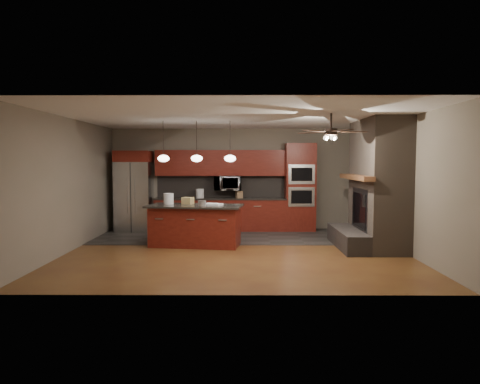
{
  "coord_description": "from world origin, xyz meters",
  "views": [
    {
      "loc": [
        0.13,
        -8.94,
        1.89
      ],
      "look_at": [
        0.07,
        0.6,
        1.21
      ],
      "focal_mm": 32.0,
      "sensor_mm": 36.0,
      "label": 1
    }
  ],
  "objects_px": {
    "kitchen_island": "(195,225)",
    "counter_bucket": "(200,193)",
    "microwave": "(228,183)",
    "counter_box": "(239,195)",
    "paint_can": "(202,203)",
    "paint_tray": "(213,204)",
    "cardboard_box": "(188,201)",
    "white_bucket": "(169,199)",
    "oven_tower": "(300,187)",
    "refrigerator": "(134,191)"
  },
  "relations": [
    {
      "from": "microwave",
      "to": "refrigerator",
      "type": "height_order",
      "value": "refrigerator"
    },
    {
      "from": "paint_can",
      "to": "paint_tray",
      "type": "relative_size",
      "value": 0.46
    },
    {
      "from": "paint_can",
      "to": "white_bucket",
      "type": "bearing_deg",
      "value": 153.96
    },
    {
      "from": "microwave",
      "to": "counter_box",
      "type": "bearing_deg",
      "value": -17.54
    },
    {
      "from": "paint_tray",
      "to": "cardboard_box",
      "type": "relative_size",
      "value": 1.58
    },
    {
      "from": "microwave",
      "to": "refrigerator",
      "type": "xyz_separation_m",
      "value": [
        -2.54,
        -0.13,
        -0.21
      ]
    },
    {
      "from": "oven_tower",
      "to": "counter_box",
      "type": "height_order",
      "value": "oven_tower"
    },
    {
      "from": "paint_tray",
      "to": "cardboard_box",
      "type": "distance_m",
      "value": 0.64
    },
    {
      "from": "counter_bucket",
      "to": "counter_box",
      "type": "height_order",
      "value": "counter_bucket"
    },
    {
      "from": "microwave",
      "to": "paint_can",
      "type": "relative_size",
      "value": 4.16
    },
    {
      "from": "white_bucket",
      "to": "counter_bucket",
      "type": "bearing_deg",
      "value": 74.97
    },
    {
      "from": "paint_can",
      "to": "counter_box",
      "type": "relative_size",
      "value": 0.95
    },
    {
      "from": "counter_box",
      "to": "paint_tray",
      "type": "bearing_deg",
      "value": -129.49
    },
    {
      "from": "kitchen_island",
      "to": "paint_tray",
      "type": "bearing_deg",
      "value": 5.35
    },
    {
      "from": "cardboard_box",
      "to": "white_bucket",
      "type": "bearing_deg",
      "value": -151.48
    },
    {
      "from": "paint_tray",
      "to": "white_bucket",
      "type": "bearing_deg",
      "value": -166.37
    },
    {
      "from": "microwave",
      "to": "paint_can",
      "type": "distance_m",
      "value": 2.45
    },
    {
      "from": "refrigerator",
      "to": "white_bucket",
      "type": "relative_size",
      "value": 8.85
    },
    {
      "from": "paint_can",
      "to": "kitchen_island",
      "type": "bearing_deg",
      "value": 131.27
    },
    {
      "from": "counter_bucket",
      "to": "counter_box",
      "type": "bearing_deg",
      "value": -2.66
    },
    {
      "from": "white_bucket",
      "to": "microwave",
      "type": "bearing_deg",
      "value": 57.22
    },
    {
      "from": "paint_tray",
      "to": "microwave",
      "type": "bearing_deg",
      "value": 108.7
    },
    {
      "from": "kitchen_island",
      "to": "white_bucket",
      "type": "distance_m",
      "value": 0.87
    },
    {
      "from": "cardboard_box",
      "to": "counter_box",
      "type": "bearing_deg",
      "value": 83.11
    },
    {
      "from": "oven_tower",
      "to": "refrigerator",
      "type": "xyz_separation_m",
      "value": [
        -4.52,
        -0.07,
        -0.1
      ]
    },
    {
      "from": "cardboard_box",
      "to": "counter_box",
      "type": "distance_m",
      "value": 2.2
    },
    {
      "from": "counter_bucket",
      "to": "microwave",
      "type": "bearing_deg",
      "value": 3.76
    },
    {
      "from": "refrigerator",
      "to": "counter_box",
      "type": "relative_size",
      "value": 11.76
    },
    {
      "from": "paint_can",
      "to": "cardboard_box",
      "type": "distance_m",
      "value": 0.55
    },
    {
      "from": "oven_tower",
      "to": "counter_box",
      "type": "xyz_separation_m",
      "value": [
        -1.66,
        -0.04,
        -0.2
      ]
    },
    {
      "from": "refrigerator",
      "to": "paint_can",
      "type": "xyz_separation_m",
      "value": [
        2.06,
        -2.25,
        -0.11
      ]
    },
    {
      "from": "kitchen_island",
      "to": "counter_bucket",
      "type": "height_order",
      "value": "counter_bucket"
    },
    {
      "from": "microwave",
      "to": "paint_can",
      "type": "height_order",
      "value": "microwave"
    },
    {
      "from": "oven_tower",
      "to": "counter_box",
      "type": "bearing_deg",
      "value": -178.53
    },
    {
      "from": "microwave",
      "to": "white_bucket",
      "type": "height_order",
      "value": "microwave"
    },
    {
      "from": "cardboard_box",
      "to": "counter_box",
      "type": "height_order",
      "value": "counter_box"
    },
    {
      "from": "counter_bucket",
      "to": "oven_tower",
      "type": "bearing_deg",
      "value": -0.16
    },
    {
      "from": "paint_can",
      "to": "counter_bucket",
      "type": "height_order",
      "value": "counter_bucket"
    },
    {
      "from": "kitchen_island",
      "to": "white_bucket",
      "type": "relative_size",
      "value": 8.98
    },
    {
      "from": "kitchen_island",
      "to": "oven_tower",
      "type": "bearing_deg",
      "value": 46.73
    },
    {
      "from": "white_bucket",
      "to": "counter_box",
      "type": "relative_size",
      "value": 1.33
    },
    {
      "from": "microwave",
      "to": "counter_bucket",
      "type": "bearing_deg",
      "value": -176.24
    },
    {
      "from": "microwave",
      "to": "white_bucket",
      "type": "bearing_deg",
      "value": -122.78
    },
    {
      "from": "white_bucket",
      "to": "counter_bucket",
      "type": "distance_m",
      "value": 2.01
    },
    {
      "from": "refrigerator",
      "to": "white_bucket",
      "type": "xyz_separation_m",
      "value": [
        1.26,
        -1.86,
        -0.05
      ]
    },
    {
      "from": "refrigerator",
      "to": "counter_box",
      "type": "distance_m",
      "value": 2.86
    },
    {
      "from": "oven_tower",
      "to": "paint_tray",
      "type": "distance_m",
      "value": 3.1
    },
    {
      "from": "kitchen_island",
      "to": "paint_can",
      "type": "xyz_separation_m",
      "value": [
        0.17,
        -0.2,
        0.51
      ]
    },
    {
      "from": "paint_tray",
      "to": "kitchen_island",
      "type": "bearing_deg",
      "value": -157.19
    },
    {
      "from": "kitchen_island",
      "to": "paint_tray",
      "type": "relative_size",
      "value": 5.77
    }
  ]
}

